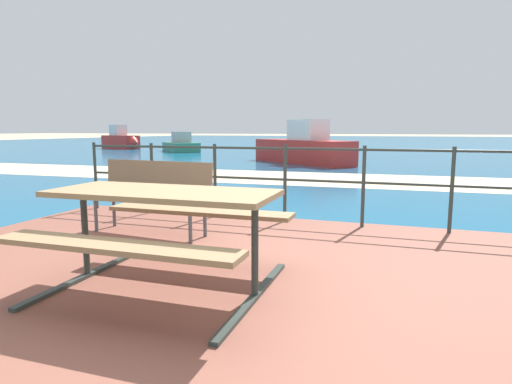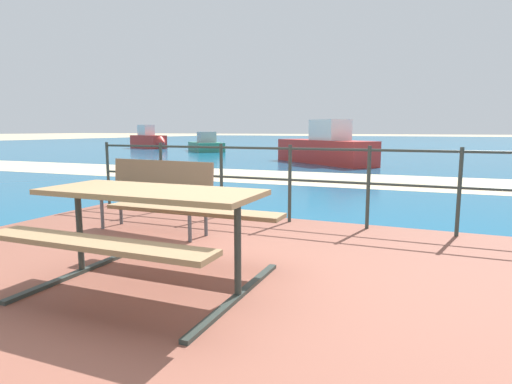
{
  "view_description": "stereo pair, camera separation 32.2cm",
  "coord_description": "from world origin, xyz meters",
  "px_view_note": "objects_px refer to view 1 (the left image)",
  "views": [
    {
      "loc": [
        1.4,
        -2.9,
        1.24
      ],
      "look_at": [
        -0.07,
        1.45,
        0.57
      ],
      "focal_mm": 30.01,
      "sensor_mm": 36.0,
      "label": 1
    },
    {
      "loc": [
        1.7,
        -2.78,
        1.24
      ],
      "look_at": [
        -0.07,
        1.45,
        0.57
      ],
      "focal_mm": 30.01,
      "sensor_mm": 36.0,
      "label": 2
    }
  ],
  "objects_px": {
    "boat_mid": "(300,148)",
    "boat_far": "(180,145)",
    "boat_near": "(121,140)",
    "picnic_table": "(163,213)",
    "park_bench": "(152,190)"
  },
  "relations": [
    {
      "from": "park_bench",
      "to": "boat_near",
      "type": "bearing_deg",
      "value": 132.05
    },
    {
      "from": "park_bench",
      "to": "boat_far",
      "type": "height_order",
      "value": "boat_far"
    },
    {
      "from": "park_bench",
      "to": "boat_far",
      "type": "xyz_separation_m",
      "value": [
        -9.32,
        17.7,
        -0.19
      ]
    },
    {
      "from": "picnic_table",
      "to": "boat_mid",
      "type": "bearing_deg",
      "value": 97.93
    },
    {
      "from": "boat_near",
      "to": "boat_far",
      "type": "relative_size",
      "value": 1.05
    },
    {
      "from": "park_bench",
      "to": "boat_near",
      "type": "relative_size",
      "value": 0.41
    },
    {
      "from": "picnic_table",
      "to": "boat_mid",
      "type": "height_order",
      "value": "boat_mid"
    },
    {
      "from": "boat_mid",
      "to": "boat_far",
      "type": "relative_size",
      "value": 1.36
    },
    {
      "from": "picnic_table",
      "to": "boat_near",
      "type": "height_order",
      "value": "boat_near"
    },
    {
      "from": "picnic_table",
      "to": "park_bench",
      "type": "distance_m",
      "value": 1.81
    },
    {
      "from": "boat_near",
      "to": "park_bench",
      "type": "bearing_deg",
      "value": -30.45
    },
    {
      "from": "picnic_table",
      "to": "park_bench",
      "type": "bearing_deg",
      "value": 124.3
    },
    {
      "from": "picnic_table",
      "to": "park_bench",
      "type": "xyz_separation_m",
      "value": [
        -1.03,
        1.49,
        -0.07
      ]
    },
    {
      "from": "picnic_table",
      "to": "boat_far",
      "type": "xyz_separation_m",
      "value": [
        -10.36,
        19.19,
        -0.26
      ]
    },
    {
      "from": "boat_far",
      "to": "boat_near",
      "type": "bearing_deg",
      "value": 27.68
    }
  ]
}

